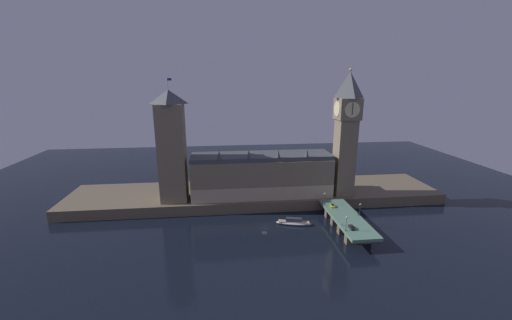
{
  "coord_description": "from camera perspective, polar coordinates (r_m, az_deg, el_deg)",
  "views": [
    {
      "loc": [
        -20.04,
        -140.59,
        72.27
      ],
      "look_at": [
        -2.0,
        20.0,
        29.89
      ],
      "focal_mm": 22.0,
      "sensor_mm": 36.0,
      "label": 1
    }
  ],
  "objects": [
    {
      "name": "embankment",
      "position": [
        193.52,
        -0.04,
        -6.27
      ],
      "size": [
        220.0,
        42.0,
        6.06
      ],
      "color": "brown",
      "rests_on": "ground_plane"
    },
    {
      "name": "pedestrian_mid_walk",
      "position": [
        164.76,
        18.07,
        -9.22
      ],
      "size": [
        0.38,
        0.38,
        1.57
      ],
      "color": "black",
      "rests_on": "bridge"
    },
    {
      "name": "clock_tower",
      "position": [
        183.44,
        16.08,
        5.2
      ],
      "size": [
        12.72,
        12.83,
        71.32
      ],
      "color": "#7F7056",
      "rests_on": "embankment"
    },
    {
      "name": "car_northbound_lead",
      "position": [
        170.94,
        13.73,
        -8.06
      ],
      "size": [
        1.87,
        3.8,
        1.46
      ],
      "color": "yellow",
      "rests_on": "bridge"
    },
    {
      "name": "parliament_hall",
      "position": [
        181.36,
        0.99,
        -2.68
      ],
      "size": [
        79.61,
        21.39,
        29.04
      ],
      "color": "#7F7056",
      "rests_on": "embankment"
    },
    {
      "name": "ground_plane",
      "position": [
        159.34,
        1.55,
        -12.28
      ],
      "size": [
        400.0,
        400.0,
        0.0
      ],
      "primitive_type": "plane",
      "color": "black"
    },
    {
      "name": "bridge",
      "position": [
        163.07,
        16.12,
        -10.51
      ],
      "size": [
        13.78,
        46.0,
        6.69
      ],
      "color": "slate",
      "rests_on": "ground_plane"
    },
    {
      "name": "car_northbound_trail",
      "position": [
        150.0,
        16.99,
        -11.6
      ],
      "size": [
        1.91,
        4.04,
        1.58
      ],
      "color": "black",
      "rests_on": "bridge"
    },
    {
      "name": "victoria_tower",
      "position": [
        174.91,
        -15.05,
        2.35
      ],
      "size": [
        14.31,
        14.31,
        66.44
      ],
      "color": "#7F7056",
      "rests_on": "embankment"
    },
    {
      "name": "pedestrian_near_rail",
      "position": [
        151.68,
        15.41,
        -11.14
      ],
      "size": [
        0.38,
        0.38,
        1.6
      ],
      "color": "black",
      "rests_on": "bridge"
    },
    {
      "name": "street_lamp_mid",
      "position": [
        163.09,
        18.4,
        -8.28
      ],
      "size": [
        1.34,
        0.6,
        6.39
      ],
      "color": "#2D3333",
      "rests_on": "bridge"
    },
    {
      "name": "street_lamp_near",
      "position": [
        145.67,
        16.12,
        -10.75
      ],
      "size": [
        1.34,
        0.6,
        7.05
      ],
      "color": "#2D3333",
      "rests_on": "bridge"
    },
    {
      "name": "street_lamp_far",
      "position": [
        170.93,
        12.4,
        -6.67
      ],
      "size": [
        1.34,
        0.6,
        6.9
      ],
      "color": "#2D3333",
      "rests_on": "bridge"
    },
    {
      "name": "boat_upstream",
      "position": [
        163.21,
        6.87,
        -11.18
      ],
      "size": [
        18.18,
        7.84,
        3.65
      ],
      "color": "white",
      "rests_on": "ground_plane"
    }
  ]
}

